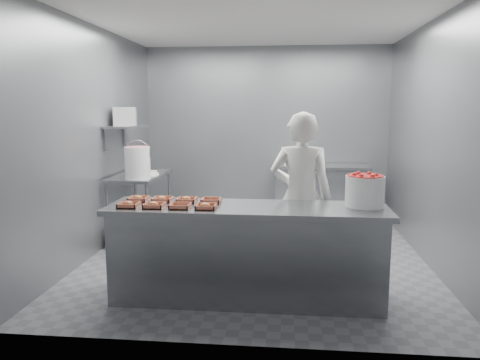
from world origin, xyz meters
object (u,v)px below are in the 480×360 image
Objects in this scene: tray_6 at (187,200)px; tray_7 at (211,200)px; prep_table at (140,196)px; tray_5 at (162,199)px; glaze_bucket at (138,162)px; tray_4 at (138,199)px; tray_3 at (206,206)px; tray_1 at (154,205)px; tray_0 at (129,204)px; service_counter at (247,253)px; back_counter at (320,193)px; worker at (301,197)px; appliance at (125,116)px; tray_2 at (180,206)px; strawberry_tub at (365,190)px.

tray_7 is (0.24, 0.00, -0.00)m from tray_6.
prep_table is 2.12m from tray_6.
glaze_bucket is (-0.71, 1.42, 0.19)m from tray_5.
tray_3 is at bearing -21.54° from tray_4.
glaze_bucket is at bearing 112.51° from tray_1.
tray_0 reaches higher than tray_7.
service_counter is at bearing -9.59° from tray_5.
tray_1 and tray_3 have the same top height.
tray_0 is at bearing -90.00° from tray_4.
back_counter is at bearing 59.71° from tray_0.
prep_table is 6.40× the size of tray_5.
tray_0 is at bearing -158.54° from tray_7.
worker is (0.51, 0.60, 0.43)m from service_counter.
back_counter is 8.01× the size of tray_5.
appliance is at bearing -173.17° from prep_table.
tray_7 is at bearing -50.04° from glaze_bucket.
glaze_bucket reaches higher than tray_1.
back_counter is at bearing 69.61° from tray_3.
tray_4 is (-0.24, 0.28, 0.00)m from tray_1.
tray_0 is 1.00× the size of tray_7.
tray_5 is (-0.84, 0.14, 0.47)m from service_counter.
tray_2 is 1.96m from glaze_bucket.
tray_4 is (-0.48, 0.28, 0.00)m from tray_2.
tray_7 is 0.38× the size of glaze_bucket.
service_counter is 0.61m from tray_7.
appliance is (-0.27, 0.37, 0.57)m from glaze_bucket.
back_counter is at bearing 64.22° from tray_6.
strawberry_tub is (0.57, -0.50, 0.17)m from worker.
worker is at bearing -98.35° from back_counter.
tray_3 is at bearing -55.15° from glaze_bucket.
appliance is (-2.90, 1.83, 0.63)m from strawberry_tub.
tray_2 is 0.28m from tray_6.
strawberry_tub is at bearing -1.03° from tray_4.
tray_3 is at bearing 0.00° from tray_1.
prep_table is at bearing 105.21° from tray_0.
prep_table is 2.01m from tray_5.
appliance is (-2.72, -1.32, 1.23)m from back_counter.
tray_2 is 1.00× the size of tray_5.
tray_0 is at bearing 180.00° from tray_1.
tray_1 is (0.81, -2.09, 0.33)m from prep_table.
tray_1 is 0.24m from tray_2.
tray_2 is at bearing -49.47° from tray_5.
tray_5 reaches higher than tray_2.
strawberry_tub is 3.00m from glaze_bucket.
tray_5 and tray_6 have the same top height.
back_counter is 3.27m from appliance.
tray_7 is (-1.26, -3.11, 0.47)m from back_counter.
tray_4 is at bearing -122.52° from back_counter.
service_counter is 2.30m from glaze_bucket.
strawberry_tub reaches higher than tray_3.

